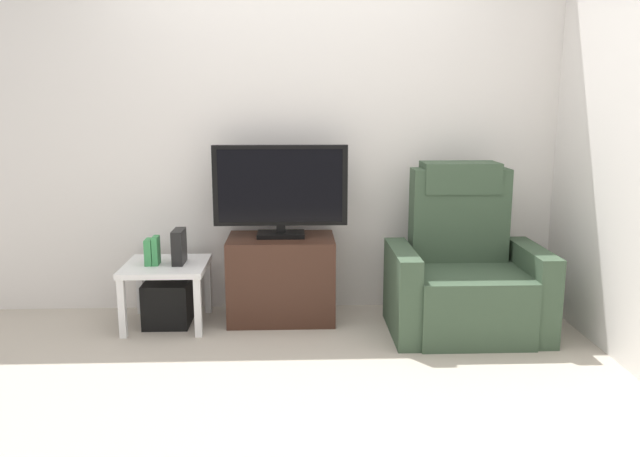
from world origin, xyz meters
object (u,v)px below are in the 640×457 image
tv_stand (282,278)px  game_console (179,246)px  book_leftmost (149,252)px  book_middle (156,250)px  television (281,189)px  recliner_armchair (465,274)px  side_table (167,273)px  subwoofer_box (168,303)px

tv_stand → game_console: game_console is taller
book_leftmost → book_middle: bearing=0.0°
tv_stand → television: television is taller
game_console → recliner_armchair: bearing=-5.1°
recliner_armchair → game_console: (-1.87, 0.17, 0.16)m
book_middle → tv_stand: bearing=7.7°
television → side_table: television is taller
tv_stand → subwoofer_box: tv_stand is taller
recliner_armchair → side_table: size_ratio=2.00×
tv_stand → game_console: (-0.67, -0.08, 0.25)m
recliner_armchair → television: bearing=173.6°
television → recliner_armchair: bearing=-12.6°
side_table → television: bearing=8.2°
recliner_armchair → subwoofer_box: recliner_armchair is taller
subwoofer_box → television: bearing=8.2°
book_leftmost → book_middle: (0.04, 0.00, 0.01)m
recliner_armchair → game_console: 1.88m
book_middle → game_console: game_console is taller
game_console → television: bearing=8.4°
side_table → subwoofer_box: size_ratio=1.81×
recliner_armchair → book_middle: 2.02m
recliner_armchair → book_middle: (-2.01, 0.14, 0.14)m
tv_stand → game_console: size_ratio=3.17×
book_middle → television: bearing=9.0°
subwoofer_box → book_middle: bearing=-160.1°
book_leftmost → book_middle: 0.05m
recliner_armchair → book_leftmost: recliner_armchair is taller
tv_stand → book_leftmost: size_ratio=4.19×
television → side_table: size_ratio=1.67×
tv_stand → book_leftmost: book_leftmost is taller
subwoofer_box → book_leftmost: (-0.10, -0.02, 0.36)m
book_leftmost → tv_stand: bearing=7.3°
book_leftmost → television: bearing=8.6°
tv_stand → television: (0.00, 0.02, 0.61)m
tv_stand → subwoofer_box: (-0.76, -0.09, -0.14)m
recliner_armchair → book_middle: bearing=-177.8°
side_table → subwoofer_box: bearing=0.0°
tv_stand → side_table: (-0.76, -0.09, 0.07)m
book_leftmost → game_console: size_ratio=0.76×
tv_stand → subwoofer_box: 0.78m
game_console → side_table: bearing=-173.7°
book_middle → side_table: bearing=19.9°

